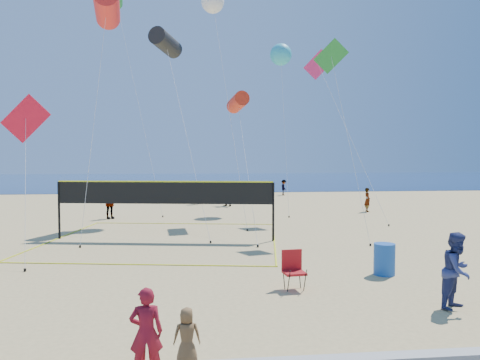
{
  "coord_description": "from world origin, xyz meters",
  "views": [
    {
      "loc": [
        -1.84,
        -9.93,
        3.76
      ],
      "look_at": [
        -0.51,
        2.0,
        3.13
      ],
      "focal_mm": 35.0,
      "sensor_mm": 36.0,
      "label": 1
    }
  ],
  "objects": [
    {
      "name": "ground",
      "position": [
        0.0,
        0.0,
        0.0
      ],
      "size": [
        120.0,
        120.0,
        0.0
      ],
      "primitive_type": "plane",
      "color": "tan",
      "rests_on": "ground"
    },
    {
      "name": "ocean",
      "position": [
        0.0,
        62.0,
        0.01
      ],
      "size": [
        140.0,
        50.0,
        0.03
      ],
      "primitive_type": "cube",
      "color": "navy",
      "rests_on": "ground"
    },
    {
      "name": "woman",
      "position": [
        -2.56,
        -2.07,
        0.77
      ],
      "size": [
        0.58,
        0.4,
        1.55
      ],
      "primitive_type": "imported",
      "rotation": [
        0.0,
        0.0,
        3.2
      ],
      "color": "maroon",
      "rests_on": "ground"
    },
    {
      "name": "toddler",
      "position": [
        -1.87,
        -2.94,
        1.03
      ],
      "size": [
        0.43,
        0.29,
        0.86
      ],
      "primitive_type": "imported",
      "rotation": [
        0.0,
        0.0,
        3.17
      ],
      "color": "brown",
      "rests_on": "seawall"
    },
    {
      "name": "bystander_a",
      "position": [
        4.71,
        0.73,
        0.94
      ],
      "size": [
        1.16,
        1.12,
        1.89
      ],
      "primitive_type": "imported",
      "rotation": [
        0.0,
        0.0,
        0.62
      ],
      "color": "navy",
      "rests_on": "ground"
    },
    {
      "name": "far_person_0",
      "position": [
        -6.49,
        18.34,
        0.94
      ],
      "size": [
        1.16,
        1.03,
        1.89
      ],
      "primitive_type": "imported",
      "rotation": [
        0.0,
        0.0,
        0.65
      ],
      "color": "gray",
      "rests_on": "ground"
    },
    {
      "name": "far_person_1",
      "position": [
        1.04,
        24.54,
        0.86
      ],
      "size": [
        1.46,
        1.53,
        1.73
      ],
      "primitive_type": "imported",
      "rotation": [
        0.0,
        0.0,
        -0.83
      ],
      "color": "gray",
      "rests_on": "ground"
    },
    {
      "name": "far_person_2",
      "position": [
        10.06,
        20.04,
        0.8
      ],
      "size": [
        0.4,
        0.59,
        1.6
      ],
      "primitive_type": "imported",
      "rotation": [
        0.0,
        0.0,
        1.54
      ],
      "color": "gray",
      "rests_on": "ground"
    },
    {
      "name": "far_person_3",
      "position": [
        -1.05,
        26.1,
        0.85
      ],
      "size": [
        0.95,
        0.82,
        1.71
      ],
      "primitive_type": "imported",
      "rotation": [
        0.0,
        0.0,
        0.23
      ],
      "color": "gray",
      "rests_on": "ground"
    },
    {
      "name": "far_person_4",
      "position": [
        7.14,
        33.43,
        0.74
      ],
      "size": [
        0.59,
        0.98,
        1.47
      ],
      "primitive_type": "imported",
      "rotation": [
        0.0,
        0.0,
        1.62
      ],
      "color": "gray",
      "rests_on": "ground"
    },
    {
      "name": "camp_chair",
      "position": [
        1.08,
        2.82,
        0.62
      ],
      "size": [
        0.64,
        0.77,
        1.21
      ],
      "rotation": [
        0.0,
        0.0,
        0.1
      ],
      "color": "#A61317",
      "rests_on": "ground"
    },
    {
      "name": "trash_barrel",
      "position": [
        4.29,
        4.04,
        0.5
      ],
      "size": [
        0.84,
        0.84,
        0.99
      ],
      "primitive_type": "cylinder",
      "rotation": [
        0.0,
        0.0,
        0.32
      ],
      "color": "#194FA7",
      "rests_on": "ground"
    },
    {
      "name": "volleyball_net",
      "position": [
        -2.89,
        11.02,
        1.82
      ],
      "size": [
        11.34,
        11.22,
        2.64
      ],
      "rotation": [
        0.0,
        0.0,
        -0.17
      ],
      "color": "black",
      "rests_on": "ground"
    },
    {
      "name": "kite_0",
      "position": [
        -5.58,
        12.88,
        10.72
      ],
      "size": [
        1.49,
        4.83,
        11.48
      ],
      "rotation": [
        0.0,
        0.0,
        0.12
      ],
      "color": "red",
      "rests_on": "ground"
    },
    {
      "name": "kite_1",
      "position": [
        -3.07,
        17.15,
        10.12
      ],
      "size": [
        3.15,
        8.56,
        10.8
      ],
      "rotation": [
        0.0,
        0.0,
        -0.4
      ],
      "color": "black",
      "rests_on": "ground"
    },
    {
      "name": "kite_2",
      "position": [
        0.93,
        16.15,
        6.72
      ],
      "size": [
        1.14,
        8.41,
        7.27
      ],
      "rotation": [
        0.0,
        0.0,
        0.16
      ],
      "color": "red",
      "rests_on": "ground"
    },
    {
      "name": "kite_3",
      "position": [
        -8.08,
        9.03,
        5.02
      ],
      "size": [
        2.0,
        3.63,
        6.14
      ],
      "rotation": [
        0.0,
        0.0,
        0.15
      ],
      "color": "red",
      "rests_on": "ground"
    },
    {
      "name": "kite_4",
      "position": [
        4.88,
        11.41,
        7.96
      ],
      "size": [
        1.67,
        3.25,
        9.22
      ],
      "rotation": [
        0.0,
        0.0,
        -0.12
      ],
      "color": "green",
      "rests_on": "ground"
    },
    {
      "name": "kite_5",
      "position": [
        6.09,
        17.5,
        8.76
      ],
      "size": [
        3.7,
        4.31,
        10.1
      ],
      "rotation": [
        0.0,
        0.0,
        -0.21
      ],
      "color": "#DF296B",
      "rests_on": "ground"
    },
    {
      "name": "kite_6",
      "position": [
        -0.25,
        19.87,
        13.38
      ],
      "size": [
        2.15,
        7.71,
        14.11
      ],
      "rotation": [
        0.0,
        0.0,
        0.1
      ],
      "color": "white",
      "rests_on": "ground"
    },
    {
      "name": "kite_7",
      "position": [
        4.63,
        22.56,
        10.79
      ],
      "size": [
        1.88,
        5.82,
        11.56
      ],
      "rotation": [
        0.0,
        0.0,
        -0.29
      ],
      "color": "#2FB2CC",
      "rests_on": "ground"
    }
  ]
}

